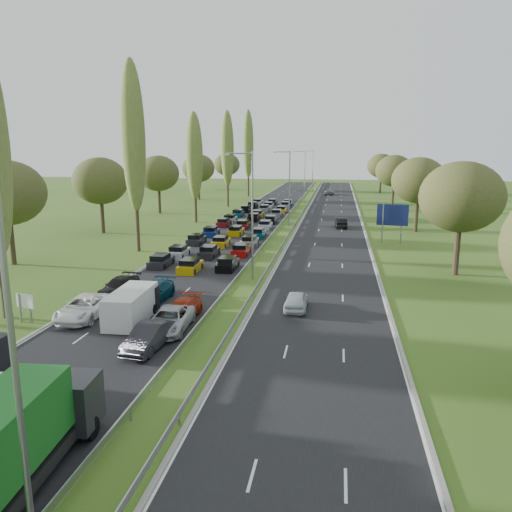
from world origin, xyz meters
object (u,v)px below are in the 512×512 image
at_px(near_car_3, 119,286).
at_px(direction_sign, 392,217).
at_px(info_sign, 25,304).
at_px(near_car_2, 84,307).
at_px(white_van_rear, 133,305).

height_order(near_car_3, direction_sign, direction_sign).
bearing_deg(direction_sign, near_car_3, -131.55).
relative_size(near_car_3, info_sign, 2.40).
distance_m(near_car_2, info_sign, 4.00).
relative_size(white_van_rear, direction_sign, 1.10).
distance_m(info_sign, direction_sign, 46.14).
bearing_deg(white_van_rear, info_sign, -169.82).
xyz_separation_m(near_car_2, info_sign, (-3.65, -1.55, 0.55)).
relative_size(near_car_2, direction_sign, 1.11).
bearing_deg(direction_sign, white_van_rear, -121.97).
bearing_deg(white_van_rear, near_car_2, 179.14).
xyz_separation_m(white_van_rear, info_sign, (-7.38, -1.65, 0.20)).
distance_m(near_car_2, white_van_rear, 3.75).
bearing_deg(near_car_2, info_sign, -159.70).
bearing_deg(near_car_3, near_car_2, -86.61).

